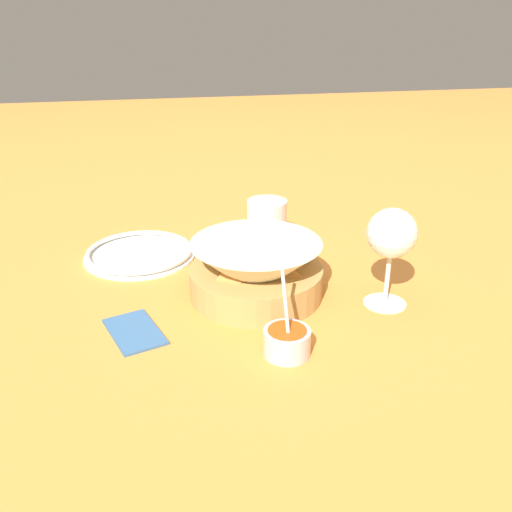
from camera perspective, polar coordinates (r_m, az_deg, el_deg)
The scene contains 7 objects.
ground_plane at distance 0.87m, azimuth -1.44°, elevation -4.87°, with size 4.00×4.00×0.00m, color orange.
food_basket at distance 0.88m, azimuth 0.01°, elevation -1.66°, with size 0.21×0.21×0.09m.
sauce_cup at distance 0.75m, azimuth 3.12°, elevation -8.42°, with size 0.07×0.06×0.12m.
wine_glass at distance 0.85m, azimuth 13.42°, elevation 1.91°, with size 0.07×0.07×0.15m.
beer_mug at distance 1.07m, azimuth 1.07°, elevation 3.24°, with size 0.11×0.07×0.09m.
side_plate at distance 1.04m, azimuth -11.56°, elevation 0.28°, with size 0.20×0.20×0.01m.
napkin at distance 0.82m, azimuth -12.07°, elevation -7.29°, with size 0.12×0.09×0.01m.
Camera 1 is at (-0.75, 0.13, 0.42)m, focal length 40.00 mm.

